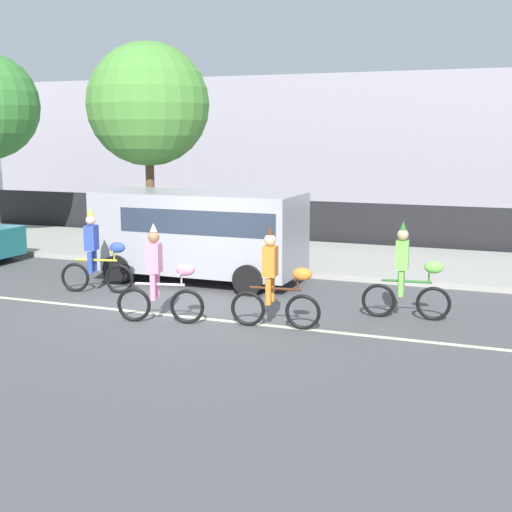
# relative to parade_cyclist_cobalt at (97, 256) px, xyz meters

# --- Properties ---
(ground_plane) EXTENTS (80.00, 80.00, 0.00)m
(ground_plane) POSITION_rel_parade_cyclist_cobalt_xyz_m (2.56, -0.72, -0.84)
(ground_plane) COLOR #4C4C4F
(road_centre_line) EXTENTS (36.00, 0.14, 0.01)m
(road_centre_line) POSITION_rel_parade_cyclist_cobalt_xyz_m (2.56, -1.22, -0.84)
(road_centre_line) COLOR beige
(road_centre_line) RESTS_ON ground
(sidewalk_curb) EXTENTS (60.00, 5.00, 0.15)m
(sidewalk_curb) POSITION_rel_parade_cyclist_cobalt_xyz_m (2.56, 5.78, -0.77)
(sidewalk_curb) COLOR #9E9B93
(sidewalk_curb) RESTS_ON ground
(fence_line) EXTENTS (40.00, 0.08, 1.40)m
(fence_line) POSITION_rel_parade_cyclist_cobalt_xyz_m (2.56, 8.68, -0.14)
(fence_line) COLOR black
(fence_line) RESTS_ON ground
(building_backdrop) EXTENTS (28.00, 8.00, 5.81)m
(building_backdrop) POSITION_rel_parade_cyclist_cobalt_xyz_m (-0.08, 17.28, 2.06)
(building_backdrop) COLOR #99939E
(building_backdrop) RESTS_ON ground
(parade_cyclist_cobalt) EXTENTS (1.69, 0.57, 1.92)m
(parade_cyclist_cobalt) POSITION_rel_parade_cyclist_cobalt_xyz_m (0.00, 0.00, 0.00)
(parade_cyclist_cobalt) COLOR black
(parade_cyclist_cobalt) RESTS_ON ground
(parade_cyclist_pink) EXTENTS (1.69, 0.57, 1.92)m
(parade_cyclist_pink) POSITION_rel_parade_cyclist_cobalt_xyz_m (2.61, -1.77, 0.00)
(parade_cyclist_pink) COLOR black
(parade_cyclist_pink) RESTS_ON ground
(parade_cyclist_orange) EXTENTS (1.72, 0.50, 1.92)m
(parade_cyclist_orange) POSITION_rel_parade_cyclist_cobalt_xyz_m (4.78, -1.32, 0.00)
(parade_cyclist_orange) COLOR black
(parade_cyclist_orange) RESTS_ON ground
(parade_cyclist_lime) EXTENTS (1.72, 0.50, 1.92)m
(parade_cyclist_lime) POSITION_rel_parade_cyclist_cobalt_xyz_m (6.93, 0.23, 0.00)
(parade_cyclist_lime) COLOR black
(parade_cyclist_lime) RESTS_ON ground
(parked_van_grey) EXTENTS (5.00, 2.22, 2.18)m
(parked_van_grey) POSITION_rel_parade_cyclist_cobalt_xyz_m (1.67, 1.98, 0.44)
(parked_van_grey) COLOR #99999E
(parked_van_grey) RESTS_ON ground
(street_tree_far_corner) EXTENTS (3.34, 3.34, 5.87)m
(street_tree_far_corner) POSITION_rel_parade_cyclist_cobalt_xyz_m (-0.81, 3.88, 3.50)
(street_tree_far_corner) COLOR brown
(street_tree_far_corner) RESTS_ON sidewalk_curb
(pedestrian_onlooker) EXTENTS (0.32, 0.20, 1.62)m
(pedestrian_onlooker) POSITION_rel_parade_cyclist_cobalt_xyz_m (2.56, 5.50, 0.17)
(pedestrian_onlooker) COLOR #33333D
(pedestrian_onlooker) RESTS_ON sidewalk_curb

